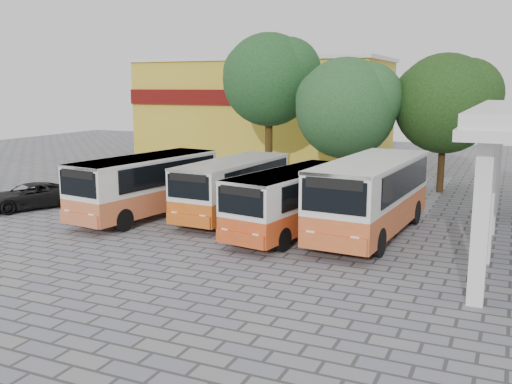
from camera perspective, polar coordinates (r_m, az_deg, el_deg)
The scene contains 10 objects.
ground at distance 21.66m, azimuth 0.19°, elevation -5.76°, with size 90.00×90.00×0.00m, color gray.
shophouse_block at distance 49.04m, azimuth 0.87°, elevation 8.32°, with size 20.40×10.40×8.30m.
bus_far_left at distance 27.10m, azimuth -10.97°, elevation 0.95°, with size 3.53×8.20×2.85m.
bus_centre_left at distance 26.60m, azimuth -2.30°, elevation 0.76°, with size 2.67×7.59×2.70m.
bus_centre_right at distance 23.54m, azimuth 3.64°, elevation -0.59°, with size 3.45×7.69×2.66m.
bus_far_right at distance 23.72m, azimuth 11.45°, elevation -0.01°, with size 3.26×8.90×3.15m.
tree_left at distance 37.37m, azimuth 1.44°, elevation 11.45°, with size 6.27×5.97×9.46m.
tree_middle at distance 33.47m, azimuth 9.13°, elevation 8.60°, with size 6.09×5.80×7.72m.
tree_right at distance 34.38m, azimuth 18.51°, elevation 8.70°, with size 5.95×5.67×7.93m.
parked_car at distance 30.86m, azimuth -21.75°, elevation -0.38°, with size 2.09×4.53×1.26m, color black.
Camera 1 is at (8.49, -18.97, 6.09)m, focal length 40.00 mm.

